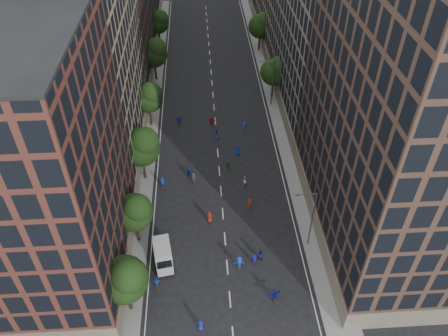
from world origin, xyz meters
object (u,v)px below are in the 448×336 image
streetlamp_near (311,216)px  cargo_van (163,255)px  streetlamp_far (271,81)px  skater_2 (260,255)px  skater_1 (254,259)px  skater_0 (201,325)px

streetlamp_near → cargo_van: streetlamp_near is taller
streetlamp_far → cargo_van: bearing=-117.7°
streetlamp_near → skater_2: bearing=-162.1°
skater_2 → streetlamp_far: bearing=-86.9°
streetlamp_near → skater_1: size_ratio=5.35×
streetlamp_far → skater_0: streetlamp_far is taller
streetlamp_near → skater_0: 18.17m
skater_0 → skater_1: skater_1 is taller
cargo_van → skater_2: 11.94m
cargo_van → skater_2: (11.93, -0.36, -0.46)m
streetlamp_far → skater_1: (-7.04, -35.66, -4.32)m
streetlamp_near → cargo_van: (-18.19, -1.67, -3.86)m
streetlamp_near → skater_1: 8.68m
streetlamp_near → streetlamp_far: same height
streetlamp_near → skater_0: (-13.78, -11.00, -4.38)m
streetlamp_near → skater_2: 7.87m
cargo_van → skater_0: (4.41, -9.33, -0.52)m
streetlamp_far → cargo_van: streetlamp_far is taller
skater_0 → skater_2: 11.71m
streetlamp_far → streetlamp_near: bearing=-90.0°
streetlamp_near → skater_2: size_ratio=5.34×
skater_0 → skater_1: 10.72m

